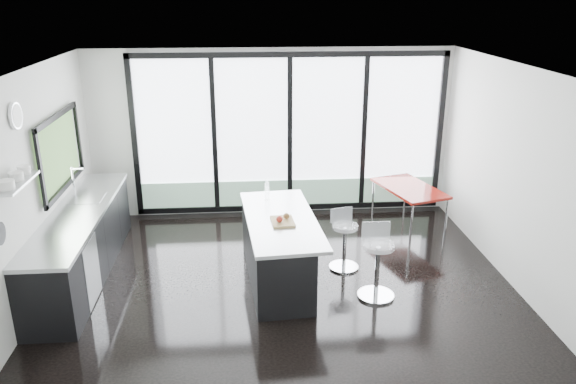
{
  "coord_description": "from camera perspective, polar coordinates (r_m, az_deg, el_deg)",
  "views": [
    {
      "loc": [
        -0.45,
        -6.63,
        3.67
      ],
      "look_at": [
        0.1,
        0.3,
        1.15
      ],
      "focal_mm": 35.0,
      "sensor_mm": 36.0,
      "label": 1
    }
  ],
  "objects": [
    {
      "name": "bar_stool_far",
      "position": [
        7.8,
        5.75,
        -5.54
      ],
      "size": [
        0.5,
        0.5,
        0.65
      ],
      "primitive_type": "cylinder",
      "rotation": [
        0.0,
        0.0,
        0.23
      ],
      "color": "silver",
      "rests_on": "floor"
    },
    {
      "name": "red_table",
      "position": [
        9.3,
        12.09,
        -1.49
      ],
      "size": [
        1.06,
        1.43,
        0.68
      ],
      "primitive_type": "cube",
      "rotation": [
        0.0,
        0.0,
        0.29
      ],
      "color": "maroon",
      "rests_on": "floor"
    },
    {
      "name": "ceiling",
      "position": [
        6.7,
        -0.67,
        12.47
      ],
      "size": [
        6.0,
        5.0,
        0.0
      ],
      "primitive_type": "cube",
      "color": "white",
      "rests_on": "wall_back"
    },
    {
      "name": "island",
      "position": [
        7.46,
        -1.23,
        -5.73
      ],
      "size": [
        1.06,
        2.19,
        1.13
      ],
      "color": "black",
      "rests_on": "floor"
    },
    {
      "name": "wall_right",
      "position": [
        7.81,
        21.93,
        1.55
      ],
      "size": [
        0.0,
        5.0,
        2.8
      ],
      "primitive_type": "cube",
      "color": "beige",
      "rests_on": "ground"
    },
    {
      "name": "bar_stool_near",
      "position": [
        7.14,
        9.04,
        -7.87
      ],
      "size": [
        0.47,
        0.47,
        0.74
      ],
      "primitive_type": "cylinder",
      "rotation": [
        0.0,
        0.0,
        0.02
      ],
      "color": "silver",
      "rests_on": "floor"
    },
    {
      "name": "wall_back",
      "position": [
        9.43,
        0.0,
        5.19
      ],
      "size": [
        6.0,
        0.09,
        2.8
      ],
      "color": "beige",
      "rests_on": "ground"
    },
    {
      "name": "wall_front",
      "position": [
        4.73,
        1.48,
        -8.74
      ],
      "size": [
        6.0,
        0.0,
        2.8
      ],
      "primitive_type": "cube",
      "color": "beige",
      "rests_on": "ground"
    },
    {
      "name": "counter_cabinets",
      "position": [
        8.03,
        -20.26,
        -4.9
      ],
      "size": [
        0.69,
        3.24,
        1.36
      ],
      "color": "black",
      "rests_on": "floor"
    },
    {
      "name": "wall_left",
      "position": [
        7.64,
        -23.64,
        2.21
      ],
      "size": [
        0.26,
        5.0,
        2.8
      ],
      "color": "beige",
      "rests_on": "ground"
    },
    {
      "name": "floor",
      "position": [
        7.59,
        -0.58,
        -8.99
      ],
      "size": [
        6.0,
        5.0,
        0.0
      ],
      "primitive_type": "cube",
      "color": "black",
      "rests_on": "ground"
    }
  ]
}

